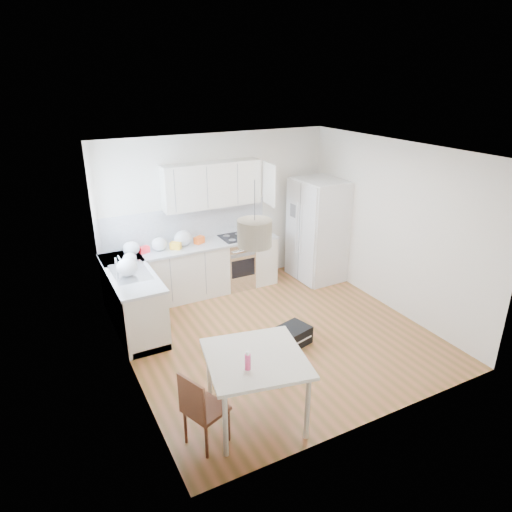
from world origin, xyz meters
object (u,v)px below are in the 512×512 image
at_px(refrigerator, 318,230).
at_px(dining_table, 256,364).
at_px(dining_chair, 206,407).
at_px(gym_bag, 290,337).

distance_m(refrigerator, dining_table, 4.03).
distance_m(refrigerator, dining_chair, 4.55).
xyz_separation_m(dining_table, dining_chair, (-0.61, -0.08, -0.28)).
xyz_separation_m(dining_table, gym_bag, (1.13, 1.10, -0.59)).
bearing_deg(dining_table, refrigerator, 57.30).
relative_size(refrigerator, dining_table, 1.53).
height_order(dining_chair, gym_bag, dining_chair).
bearing_deg(dining_chair, dining_table, -14.51).
bearing_deg(dining_table, gym_bag, 55.63).
bearing_deg(dining_table, dining_chair, -161.34).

